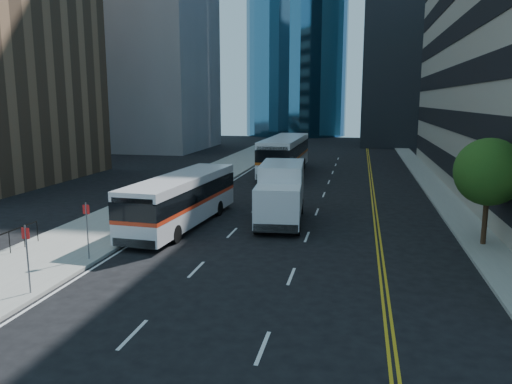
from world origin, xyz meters
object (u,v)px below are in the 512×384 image
at_px(bus_front, 182,199).
at_px(bus_rear, 285,154).
at_px(street_tree, 489,172).
at_px(box_truck, 281,192).

height_order(bus_front, bus_rear, bus_rear).
relative_size(street_tree, bus_front, 0.46).
bearing_deg(street_tree, box_truck, 164.50).
xyz_separation_m(street_tree, box_truck, (-10.33, 2.86, -1.88)).
height_order(bus_rear, box_truck, bus_rear).
height_order(street_tree, bus_rear, street_tree).
distance_m(street_tree, bus_rear, 25.79).
distance_m(bus_rear, box_truck, 19.53).
xyz_separation_m(bus_front, box_truck, (5.27, 1.94, 0.21)).
xyz_separation_m(street_tree, bus_rear, (-13.00, 22.21, -1.74)).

